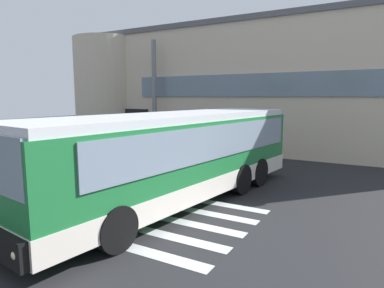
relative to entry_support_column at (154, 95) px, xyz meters
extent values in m
cube|color=#232326|center=(5.31, -5.40, -3.27)|extent=(80.00, 90.00, 0.02)
cube|color=silver|center=(7.31, -11.40, -3.26)|extent=(4.40, 0.36, 0.01)
cube|color=silver|center=(7.31, -10.50, -3.26)|extent=(4.40, 0.36, 0.01)
cube|color=silver|center=(7.31, -9.60, -3.26)|extent=(4.40, 0.36, 0.01)
cube|color=silver|center=(7.31, -8.70, -3.26)|extent=(4.40, 0.36, 0.01)
cube|color=silver|center=(7.31, -7.80, -3.26)|extent=(4.40, 0.36, 0.01)
cube|color=beige|center=(5.31, 6.60, 0.31)|extent=(21.32, 12.00, 7.16)
cube|color=#56565B|center=(5.31, 6.60, 4.04)|extent=(21.52, 12.20, 0.30)
cylinder|color=beige|center=(-4.85, 1.10, 0.31)|extent=(4.40, 4.40, 7.16)
cube|color=black|center=(-1.85, 0.55, -2.06)|extent=(1.80, 0.16, 2.40)
cube|color=slate|center=(6.31, 0.56, 0.54)|extent=(15.32, 0.10, 1.20)
cylinder|color=slate|center=(0.00, 0.00, 0.00)|extent=(0.28, 0.28, 6.53)
cube|color=#1E7238|center=(6.74, -8.24, -1.84)|extent=(3.87, 10.50, 2.15)
cube|color=silver|center=(6.74, -8.24, -2.64)|extent=(3.91, 10.55, 0.55)
cube|color=silver|center=(6.74, -8.24, -0.66)|extent=(3.74, 10.29, 0.20)
cube|color=gray|center=(8.07, -8.11, -1.34)|extent=(1.22, 8.98, 0.95)
cube|color=gray|center=(5.50, -7.78, -1.34)|extent=(1.22, 8.98, 0.95)
sphere|color=beige|center=(7.08, -13.58, -2.61)|extent=(0.18, 0.18, 0.18)
cylinder|color=black|center=(7.47, -11.69, -2.76)|extent=(0.43, 1.03, 1.00)
cylinder|color=black|center=(5.14, -11.39, -2.76)|extent=(0.43, 1.03, 1.00)
cylinder|color=black|center=(8.16, -6.48, -2.76)|extent=(0.43, 1.03, 1.00)
cylinder|color=black|center=(5.83, -6.18, -2.76)|extent=(0.43, 1.03, 1.00)
cylinder|color=black|center=(8.33, -5.19, -2.76)|extent=(0.43, 1.03, 1.00)
cylinder|color=black|center=(6.00, -4.89, -2.76)|extent=(0.43, 1.03, 1.00)
cylinder|color=#4C4233|center=(0.89, -0.66, -2.84)|extent=(0.15, 0.15, 0.85)
cylinder|color=#4C4233|center=(0.71, -0.75, -2.84)|extent=(0.15, 0.15, 0.85)
cube|color=#B23333|center=(0.80, -0.70, -2.12)|extent=(0.44, 0.37, 0.58)
sphere|color=tan|center=(0.80, -0.70, -1.70)|extent=(0.23, 0.23, 0.23)
cylinder|color=#B23333|center=(1.02, -0.59, -2.17)|extent=(0.09, 0.09, 0.55)
cylinder|color=#B23333|center=(0.58, -0.82, -2.17)|extent=(0.09, 0.09, 0.55)
cylinder|color=#2D2D33|center=(1.89, -1.06, -2.84)|extent=(0.15, 0.15, 0.85)
cylinder|color=#2D2D33|center=(1.76, -1.22, -2.84)|extent=(0.15, 0.15, 0.85)
cube|color=#4C4751|center=(1.82, -1.14, -2.12)|extent=(0.41, 0.43, 0.58)
sphere|color=tan|center=(1.82, -1.14, -1.70)|extent=(0.23, 0.23, 0.23)
cylinder|color=#4C4751|center=(1.99, -0.95, -2.17)|extent=(0.09, 0.09, 0.55)
cylinder|color=#4C4751|center=(1.66, -1.33, -2.17)|extent=(0.09, 0.09, 0.55)
cylinder|color=#2D2D33|center=(2.91, -0.54, -2.84)|extent=(0.15, 0.15, 0.85)
cylinder|color=#2D2D33|center=(2.80, -0.70, -2.84)|extent=(0.15, 0.15, 0.85)
cube|color=#2659A5|center=(2.85, -0.62, -2.12)|extent=(0.40, 0.44, 0.58)
sphere|color=tan|center=(2.85, -0.62, -1.70)|extent=(0.23, 0.23, 0.23)
cylinder|color=#2659A5|center=(3.00, -0.42, -2.17)|extent=(0.09, 0.09, 0.55)
cylinder|color=#2659A5|center=(2.71, -0.82, -2.17)|extent=(0.09, 0.09, 0.55)
cylinder|color=yellow|center=(3.41, -1.80, -2.81)|extent=(0.18, 0.18, 0.90)
camera|label=1|loc=(12.09, -16.63, -0.07)|focal=31.33mm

